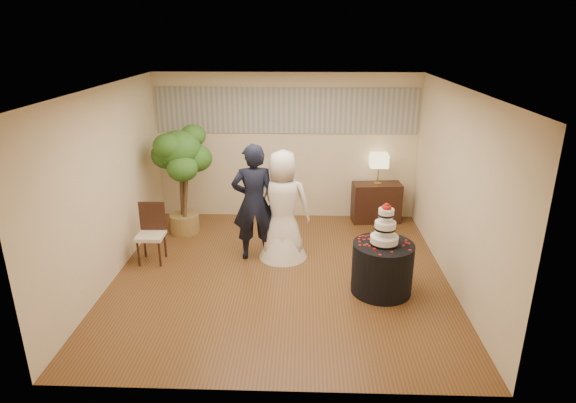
{
  "coord_description": "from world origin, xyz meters",
  "views": [
    {
      "loc": [
        0.34,
        -6.52,
        3.55
      ],
      "look_at": [
        0.1,
        0.4,
        1.05
      ],
      "focal_mm": 30.0,
      "sensor_mm": 36.0,
      "label": 1
    }
  ],
  "objects_px": {
    "bride": "(283,205)",
    "side_chair": "(150,234)",
    "ficus_tree": "(181,180)",
    "cake_table": "(382,268)",
    "wedding_cake": "(385,224)",
    "table_lamp": "(378,169)",
    "groom": "(254,203)",
    "console": "(376,203)"
  },
  "relations": [
    {
      "from": "console",
      "to": "groom",
      "type": "bearing_deg",
      "value": -148.35
    },
    {
      "from": "console",
      "to": "ficus_tree",
      "type": "xyz_separation_m",
      "value": [
        -3.58,
        -0.66,
        0.62
      ]
    },
    {
      "from": "cake_table",
      "to": "console",
      "type": "xyz_separation_m",
      "value": [
        0.28,
        2.68,
        0.01
      ]
    },
    {
      "from": "groom",
      "to": "ficus_tree",
      "type": "xyz_separation_m",
      "value": [
        -1.4,
        0.99,
        0.05
      ]
    },
    {
      "from": "console",
      "to": "side_chair",
      "type": "xyz_separation_m",
      "value": [
        -3.82,
        -1.87,
        0.09
      ]
    },
    {
      "from": "ficus_tree",
      "to": "cake_table",
      "type": "bearing_deg",
      "value": -31.45
    },
    {
      "from": "table_lamp",
      "to": "groom",
      "type": "bearing_deg",
      "value": -142.97
    },
    {
      "from": "side_chair",
      "to": "ficus_tree",
      "type": "bearing_deg",
      "value": 77.89
    },
    {
      "from": "cake_table",
      "to": "groom",
      "type": "bearing_deg",
      "value": 151.73
    },
    {
      "from": "bride",
      "to": "side_chair",
      "type": "bearing_deg",
      "value": 6.79
    },
    {
      "from": "table_lamp",
      "to": "side_chair",
      "type": "height_order",
      "value": "table_lamp"
    },
    {
      "from": "console",
      "to": "side_chair",
      "type": "distance_m",
      "value": 4.25
    },
    {
      "from": "side_chair",
      "to": "bride",
      "type": "bearing_deg",
      "value": 6.0
    },
    {
      "from": "wedding_cake",
      "to": "table_lamp",
      "type": "relative_size",
      "value": 1.04
    },
    {
      "from": "cake_table",
      "to": "side_chair",
      "type": "xyz_separation_m",
      "value": [
        -3.54,
        0.81,
        0.11
      ]
    },
    {
      "from": "cake_table",
      "to": "console",
      "type": "bearing_deg",
      "value": 83.95
    },
    {
      "from": "cake_table",
      "to": "side_chair",
      "type": "height_order",
      "value": "side_chair"
    },
    {
      "from": "bride",
      "to": "table_lamp",
      "type": "bearing_deg",
      "value": -137.18
    },
    {
      "from": "groom",
      "to": "ficus_tree",
      "type": "bearing_deg",
      "value": -42.84
    },
    {
      "from": "groom",
      "to": "cake_table",
      "type": "height_order",
      "value": "groom"
    },
    {
      "from": "groom",
      "to": "cake_table",
      "type": "xyz_separation_m",
      "value": [
        1.9,
        -1.02,
        -0.58
      ]
    },
    {
      "from": "bride",
      "to": "side_chair",
      "type": "relative_size",
      "value": 1.89
    },
    {
      "from": "table_lamp",
      "to": "side_chair",
      "type": "bearing_deg",
      "value": -153.99
    },
    {
      "from": "groom",
      "to": "console",
      "type": "bearing_deg",
      "value": -150.34
    },
    {
      "from": "bride",
      "to": "wedding_cake",
      "type": "bearing_deg",
      "value": 143.63
    },
    {
      "from": "wedding_cake",
      "to": "side_chair",
      "type": "distance_m",
      "value": 3.67
    },
    {
      "from": "groom",
      "to": "wedding_cake",
      "type": "bearing_deg",
      "value": 144.36
    },
    {
      "from": "console",
      "to": "wedding_cake",
      "type": "bearing_deg",
      "value": -101.42
    },
    {
      "from": "bride",
      "to": "console",
      "type": "relative_size",
      "value": 1.96
    },
    {
      "from": "cake_table",
      "to": "side_chair",
      "type": "relative_size",
      "value": 0.9
    },
    {
      "from": "side_chair",
      "to": "cake_table",
      "type": "bearing_deg",
      "value": -13.79
    },
    {
      "from": "cake_table",
      "to": "table_lamp",
      "type": "bearing_deg",
      "value": 83.95
    },
    {
      "from": "groom",
      "to": "side_chair",
      "type": "relative_size",
      "value": 2.01
    },
    {
      "from": "bride",
      "to": "ficus_tree",
      "type": "xyz_separation_m",
      "value": [
        -1.85,
        0.96,
        0.1
      ]
    },
    {
      "from": "bride",
      "to": "side_chair",
      "type": "xyz_separation_m",
      "value": [
        -2.09,
        -0.25,
        -0.42
      ]
    },
    {
      "from": "wedding_cake",
      "to": "ficus_tree",
      "type": "xyz_separation_m",
      "value": [
        -3.3,
        2.02,
        -0.04
      ]
    },
    {
      "from": "ficus_tree",
      "to": "side_chair",
      "type": "bearing_deg",
      "value": -101.2
    },
    {
      "from": "groom",
      "to": "table_lamp",
      "type": "xyz_separation_m",
      "value": [
        2.19,
        1.65,
        0.1
      ]
    },
    {
      "from": "cake_table",
      "to": "wedding_cake",
      "type": "relative_size",
      "value": 1.41
    },
    {
      "from": "ficus_tree",
      "to": "side_chair",
      "type": "height_order",
      "value": "ficus_tree"
    },
    {
      "from": "bride",
      "to": "console",
      "type": "distance_m",
      "value": 2.42
    },
    {
      "from": "groom",
      "to": "cake_table",
      "type": "relative_size",
      "value": 2.23
    }
  ]
}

